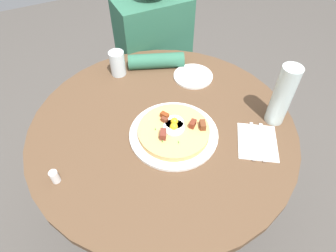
{
  "coord_description": "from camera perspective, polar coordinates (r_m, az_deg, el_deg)",
  "views": [
    {
      "loc": [
        0.32,
        0.69,
        1.56
      ],
      "look_at": [
        -0.01,
        0.03,
        0.75
      ],
      "focal_mm": 30.79,
      "sensor_mm": 36.0,
      "label": 1
    }
  ],
  "objects": [
    {
      "name": "bread_plate",
      "position": [
        1.34,
        5.0,
        9.8
      ],
      "size": [
        0.18,
        0.18,
        0.01
      ],
      "primitive_type": "cylinder",
      "color": "white",
      "rests_on": "dining_table"
    },
    {
      "name": "pizza_plate",
      "position": [
        1.08,
        1.13,
        -1.55
      ],
      "size": [
        0.33,
        0.33,
        0.01
      ],
      "primitive_type": "cylinder",
      "color": "white",
      "rests_on": "dining_table"
    },
    {
      "name": "water_bottle",
      "position": [
        1.13,
        21.72,
        5.59
      ],
      "size": [
        0.07,
        0.07,
        0.25
      ],
      "primitive_type": "cylinder",
      "color": "silver",
      "rests_on": "dining_table"
    },
    {
      "name": "fork",
      "position": [
        1.1,
        16.4,
        -2.79
      ],
      "size": [
        0.11,
        0.16,
        0.0
      ],
      "primitive_type": "cube",
      "rotation": [
        0.0,
        0.0,
        0.97
      ],
      "color": "silver",
      "rests_on": "napkin"
    },
    {
      "name": "ground_plane",
      "position": [
        1.73,
        -0.74,
        -16.2
      ],
      "size": [
        6.0,
        6.0,
        0.0
      ],
      "primitive_type": "plane",
      "color": "#4C4742"
    },
    {
      "name": "dining_table",
      "position": [
        1.25,
        -0.98,
        -5.0
      ],
      "size": [
        1.03,
        1.03,
        0.73
      ],
      "color": "brown",
      "rests_on": "ground_plane"
    },
    {
      "name": "knife",
      "position": [
        1.11,
        18.21,
        -2.96
      ],
      "size": [
        0.11,
        0.16,
        0.0
      ],
      "primitive_type": "cube",
      "rotation": [
        0.0,
        0.0,
        0.97
      ],
      "color": "silver",
      "rests_on": "napkin"
    },
    {
      "name": "breakfast_pizza",
      "position": [
        1.07,
        1.2,
        -0.83
      ],
      "size": [
        0.27,
        0.27,
        0.05
      ],
      "color": "tan",
      "rests_on": "pizza_plate"
    },
    {
      "name": "person_seated",
      "position": [
        1.76,
        -2.66,
        11.15
      ],
      "size": [
        0.42,
        0.48,
        1.14
      ],
      "color": "#2D2D33",
      "rests_on": "ground_plane"
    },
    {
      "name": "water_glass",
      "position": [
        1.34,
        -9.97,
        12.13
      ],
      "size": [
        0.07,
        0.07,
        0.11
      ],
      "primitive_type": "cylinder",
      "color": "silver",
      "rests_on": "dining_table"
    },
    {
      "name": "napkin",
      "position": [
        1.11,
        17.25,
        -3.02
      ],
      "size": [
        0.21,
        0.22,
        0.0
      ],
      "primitive_type": "cube",
      "rotation": [
        0.0,
        0.0,
        0.97
      ],
      "color": "white",
      "rests_on": "dining_table"
    },
    {
      "name": "salt_shaker",
      "position": [
        1.02,
        -21.51,
        -9.31
      ],
      "size": [
        0.03,
        0.03,
        0.05
      ],
      "primitive_type": "cylinder",
      "color": "white",
      "rests_on": "dining_table"
    }
  ]
}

